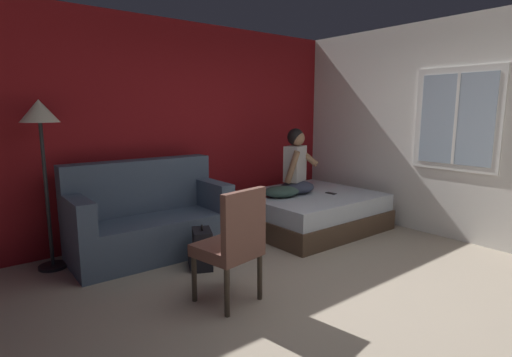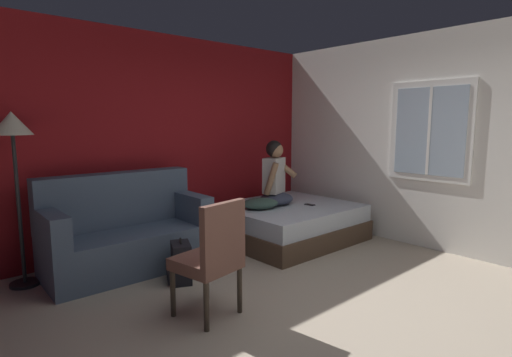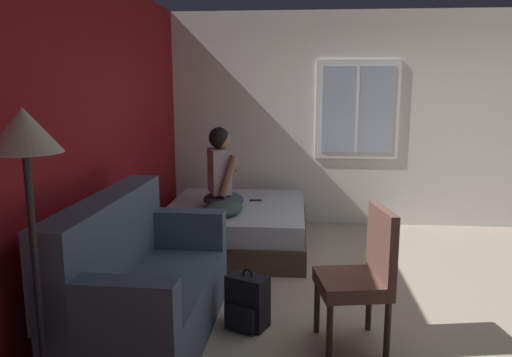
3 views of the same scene
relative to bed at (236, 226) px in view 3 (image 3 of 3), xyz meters
The scene contains 11 objects.
ground_plane 2.27m from the bed, 126.53° to the right, with size 40.00×40.00×0.00m, color tan.
wall_back_accent 2.02m from the bed, 142.66° to the left, with size 9.80×0.16×2.70m, color maroon.
wall_side_with_window 2.41m from the bed, 57.78° to the right, with size 0.19×6.91×2.70m.
bed is the anchor object (origin of this frame).
couch 2.16m from the bed, 168.70° to the left, with size 1.72×0.85×1.04m.
side_chair 2.37m from the bed, 151.20° to the right, with size 0.53×0.53×0.98m.
person_seated 0.62m from the bed, 123.38° to the left, with size 0.65×0.60×0.88m.
backpack 1.90m from the bed, behind, with size 0.32×0.35×0.46m.
throw_pillow 0.54m from the bed, behind, with size 0.48×0.36×0.14m, color #385147.
cell_phone 0.39m from the bed, 41.14° to the right, with size 0.07×0.14×0.01m, color black.
floor_lamp 3.36m from the bed, 168.33° to the left, with size 0.36×0.36×1.70m.
Camera 3 is at (-4.01, 1.13, 1.81)m, focal length 35.00 mm.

